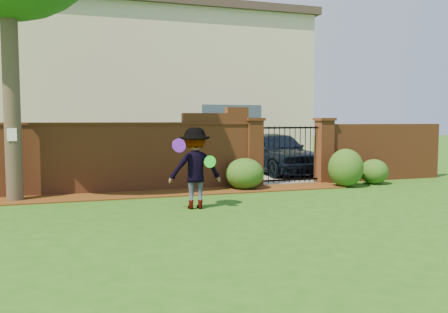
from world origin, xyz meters
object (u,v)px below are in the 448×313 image
object	(u,v)px
car	(279,153)
frisbee_green	(210,162)
man	(195,168)
frisbee_purple	(179,145)

from	to	relation	value
car	frisbee_green	world-z (taller)	car
car	man	size ratio (longest dim) A/B	2.55
man	frisbee_purple	world-z (taller)	man
car	frisbee_green	bearing A→B (deg)	-131.30
frisbee_purple	car	bearing A→B (deg)	49.22
frisbee_green	man	bearing A→B (deg)	140.77
car	frisbee_purple	distance (m)	7.09
frisbee_purple	frisbee_green	distance (m)	0.73
frisbee_purple	frisbee_green	world-z (taller)	frisbee_purple
man	frisbee_green	distance (m)	0.36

